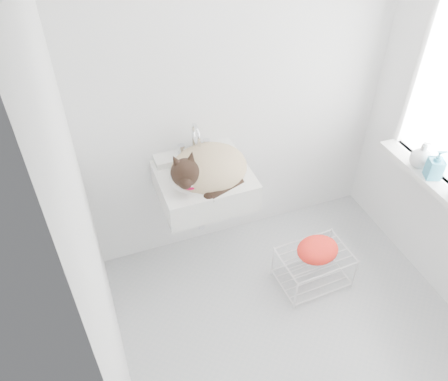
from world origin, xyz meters
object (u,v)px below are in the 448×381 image
object	(u,v)px
sink	(204,173)
bottle_c	(418,166)
cat	(206,169)
wire_rack	(313,267)
bottle_b	(431,177)

from	to	relation	value
sink	bottle_c	xyz separation A→B (m)	(1.35, -0.42, 0.00)
cat	wire_rack	world-z (taller)	cat
cat	bottle_b	distance (m)	1.45
sink	bottle_b	xyz separation A→B (m)	(1.35, -0.55, 0.00)
cat	sink	bearing A→B (deg)	113.67
sink	bottle_c	bearing A→B (deg)	-17.32
cat	wire_rack	xyz separation A→B (m)	(0.64, -0.44, -0.74)
sink	bottle_b	world-z (taller)	sink
wire_rack	bottle_b	xyz separation A→B (m)	(0.70, -0.09, 0.70)
bottle_c	cat	bearing A→B (deg)	163.28
wire_rack	sink	bearing A→B (deg)	144.95
wire_rack	bottle_b	distance (m)	1.00
bottle_b	bottle_c	size ratio (longest dim) A/B	1.12
cat	bottle_c	bearing A→B (deg)	-21.03
wire_rack	bottle_c	distance (m)	0.99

